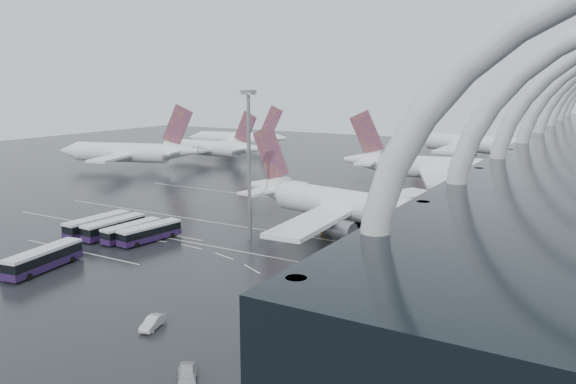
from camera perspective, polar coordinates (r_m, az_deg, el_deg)
The scene contains 25 objects.
ground at distance 98.89m, azimuth -4.12°, elevation -5.76°, with size 420.00×420.00×0.00m, color black.
lane_marking_near at distance 97.32m, azimuth -4.79°, elevation -6.05°, with size 120.00×0.25×0.01m, color silver.
lane_marking_mid at distance 108.59m, azimuth -0.53°, elevation -4.19°, with size 120.00×0.25×0.01m, color silver.
lane_marking_far at distance 132.70m, azimuth 5.69°, elevation -1.41°, with size 120.00×0.25×0.01m, color silver.
bus_bay_line_south at distance 103.45m, azimuth -20.39°, elevation -5.68°, with size 28.00×0.25×0.01m, color silver.
bus_bay_line_north at distance 113.74m, azimuth -14.17°, elevation -3.82°, with size 28.00×0.25×0.01m, color silver.
airliner_main at distance 108.43m, azimuth 7.14°, elevation -1.58°, with size 58.92×51.11×19.98m.
airliner_gate_b at distance 160.15m, azimuth 15.81°, elevation 2.28°, with size 60.25×53.53×20.95m.
airliner_gate_c at distance 223.76m, azimuth 18.28°, elevation 4.60°, with size 61.29×55.61×21.94m.
jet_remote_west at distance 193.85m, azimuth -15.74°, elevation 3.87°, with size 49.30×40.06×21.79m.
jet_remote_mid at distance 207.29m, azimuth -7.79°, elevation 4.42°, with size 43.22×34.76×18.91m.
jet_remote_far at distance 239.21m, azimuth -5.10°, elevation 5.39°, with size 44.56×36.07×19.43m.
bus_row_near_a at distance 113.40m, azimuth -18.79°, elevation -3.16°, with size 3.66×13.90×3.40m.
bus_row_near_b at distance 111.00m, azimuth -17.28°, elevation -3.41°, with size 3.56×13.30×3.25m.
bus_row_near_c at distance 107.87m, azimuth -15.60°, elevation -3.81°, with size 3.62×12.35×3.00m.
bus_row_near_d at distance 105.68m, azimuth -13.87°, elevation -3.99°, with size 4.50×12.88×3.11m.
bus_row_far_c at distance 95.08m, azimuth -23.59°, elevation -6.21°, with size 5.13×14.06×3.39m.
van_curve_b at distance 57.92m, azimuth -10.21°, elevation -17.85°, with size 1.81×4.51×1.54m, color silver.
van_curve_c at distance 69.95m, azimuth -13.58°, elevation -12.76°, with size 1.48×4.24×1.40m, color silver.
floodlight_mast at distance 100.81m, azimuth -3.99°, elevation 4.54°, with size 2.09×2.09×27.30m.
gse_cart_belly_a at distance 108.05m, azimuth 9.34°, elevation -4.10°, with size 2.15×1.27×1.17m, color #C17E19.
gse_cart_belly_b at distance 112.85m, azimuth 15.50°, elevation -3.67°, with size 2.38×1.41×1.30m, color slate.
gse_cart_belly_c at distance 107.48m, azimuth 3.88°, elevation -4.07°, with size 2.02×1.19×1.10m, color #C17E19.
gse_cart_belly_d at distance 107.73m, azimuth 13.84°, elevation -4.30°, with size 2.32×1.37×1.26m, color slate.
gse_cart_belly_e at distance 116.50m, azimuth 11.77°, elevation -3.02°, with size 2.50×1.48×1.36m, color #C17E19.
Camera 1 is at (53.80, -77.88, 28.63)m, focal length 35.00 mm.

